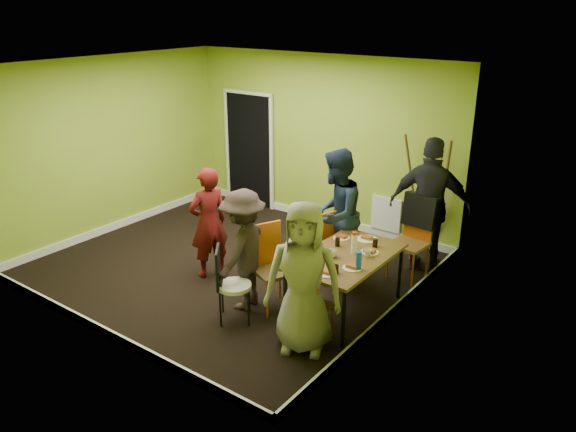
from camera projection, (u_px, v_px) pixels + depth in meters
name	position (u px, v px, depth m)	size (l,w,h in m)	color
ground	(232.00, 265.00, 8.08)	(5.00, 5.00, 0.00)	black
room_walls	(231.00, 199.00, 7.77)	(5.04, 4.54, 2.82)	#87A92B
dining_table	(346.00, 259.00, 6.64)	(0.90, 1.50, 0.75)	black
chair_left_far	(333.00, 246.00, 7.37)	(0.52, 0.51, 0.97)	#CD5F13
chair_left_near	(270.00, 261.00, 6.83)	(0.57, 0.57, 1.05)	#CD5F13
chair_back_end	(418.00, 219.00, 7.54)	(0.51, 0.59, 1.14)	#CD5F13
chair_front_end	(310.00, 302.00, 6.12)	(0.37, 0.37, 0.85)	#CD5F13
chair_bentwood	(229.00, 281.00, 6.53)	(0.50, 0.50, 0.92)	black
easel	(425.00, 197.00, 8.18)	(0.72, 0.68, 1.80)	brown
plate_near_left	(342.00, 238.00, 7.09)	(0.21, 0.21, 0.01)	white
plate_near_right	(311.00, 262.00, 6.42)	(0.26, 0.26, 0.01)	white
plate_far_back	(367.00, 239.00, 7.05)	(0.27, 0.27, 0.01)	white
plate_far_front	(326.00, 273.00, 6.16)	(0.24, 0.24, 0.01)	white
plate_wall_back	(370.00, 252.00, 6.67)	(0.22, 0.22, 0.01)	white
plate_wall_front	(352.00, 268.00, 6.28)	(0.22, 0.22, 0.01)	white
thermos	(354.00, 244.00, 6.63)	(0.07, 0.07, 0.24)	white
blue_bottle	(359.00, 261.00, 6.22)	(0.07, 0.07, 0.22)	#1749B2
orange_bottle	(355.00, 245.00, 6.81)	(0.03, 0.03, 0.07)	#CD5F13
glass_mid	(337.00, 242.00, 6.84)	(0.06, 0.06, 0.10)	black
glass_back	(375.00, 243.00, 6.82)	(0.06, 0.06, 0.10)	black
glass_front	(336.00, 269.00, 6.16)	(0.07, 0.07, 0.09)	black
cup_a	(332.00, 253.00, 6.55)	(0.11, 0.11, 0.09)	white
cup_b	(368.00, 253.00, 6.57)	(0.09, 0.09, 0.08)	white
person_standing	(209.00, 223.00, 7.53)	(0.56, 0.37, 1.54)	#520E0E
person_left_far	(336.00, 215.00, 7.47)	(0.87, 0.68, 1.79)	#162438
person_left_near	(244.00, 250.00, 6.74)	(0.98, 0.56, 1.51)	#302420
person_back_end	(430.00, 206.00, 7.62)	(1.11, 0.46, 1.90)	black
person_front_end	(304.00, 278.00, 5.86)	(0.82, 0.54, 1.68)	gray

